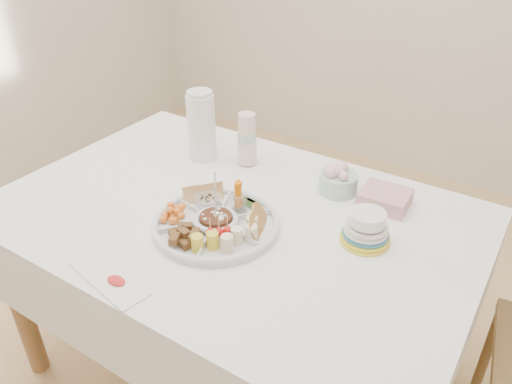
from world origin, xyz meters
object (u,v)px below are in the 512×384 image
Objects in this scene: party_tray at (216,222)px; thermos at (201,125)px; plate_stack at (366,228)px; dining_table at (235,299)px.

party_tray is 0.49m from thermos.
dining_table is at bearing -168.84° from plate_stack.
dining_table is 0.60m from plate_stack.
party_tray reaches higher than dining_table.
thermos reaches higher than party_tray.
dining_table is 5.59× the size of thermos.
dining_table is at bearing 96.90° from party_tray.
plate_stack is (0.73, -0.16, -0.09)m from thermos.
thermos reaches higher than dining_table.
dining_table is 0.41m from party_tray.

